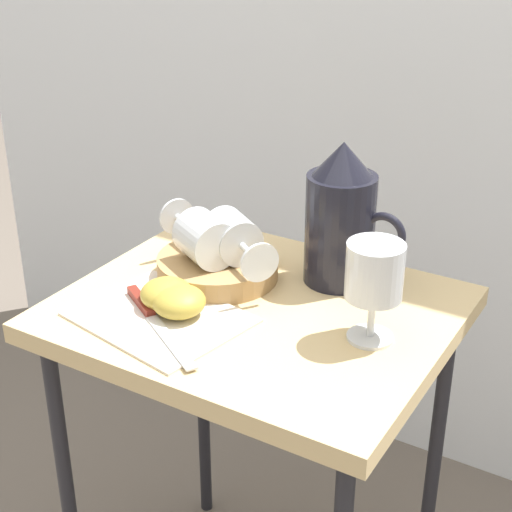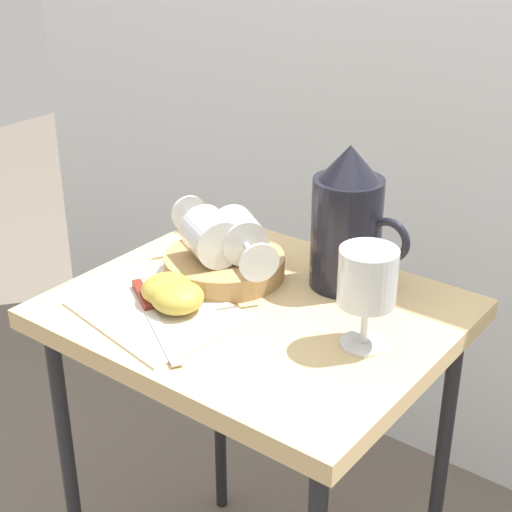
{
  "view_description": "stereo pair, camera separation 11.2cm",
  "coord_description": "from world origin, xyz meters",
  "px_view_note": "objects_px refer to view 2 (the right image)",
  "views": [
    {
      "loc": [
        0.52,
        -0.87,
        1.23
      ],
      "look_at": [
        0.0,
        0.0,
        0.74
      ],
      "focal_mm": 55.41,
      "sensor_mm": 36.0,
      "label": 1
    },
    {
      "loc": [
        0.61,
        -0.81,
        1.23
      ],
      "look_at": [
        0.0,
        0.0,
        0.74
      ],
      "focal_mm": 55.41,
      "sensor_mm": 36.0,
      "label": 2
    }
  ],
  "objects_px": {
    "wine_glass_tipped_near": "(240,236)",
    "apple_half_right": "(178,297)",
    "table": "(256,344)",
    "wine_glass_upright": "(369,281)",
    "apple_half_left": "(167,289)",
    "knife": "(149,308)",
    "basket_tray": "(224,265)",
    "pitcher": "(347,230)",
    "wine_glass_tipped_far": "(211,236)"
  },
  "relations": [
    {
      "from": "wine_glass_tipped_near",
      "to": "apple_half_right",
      "type": "height_order",
      "value": "wine_glass_tipped_near"
    },
    {
      "from": "basket_tray",
      "to": "apple_half_right",
      "type": "xyz_separation_m",
      "value": [
        0.02,
        -0.13,
        0.01
      ]
    },
    {
      "from": "basket_tray",
      "to": "apple_half_left",
      "type": "relative_size",
      "value": 2.47
    },
    {
      "from": "wine_glass_tipped_far",
      "to": "pitcher",
      "type": "bearing_deg",
      "value": 31.61
    },
    {
      "from": "table",
      "to": "wine_glass_tipped_far",
      "type": "xyz_separation_m",
      "value": [
        -0.11,
        0.03,
        0.14
      ]
    },
    {
      "from": "table",
      "to": "pitcher",
      "type": "bearing_deg",
      "value": 62.96
    },
    {
      "from": "table",
      "to": "apple_half_right",
      "type": "relative_size",
      "value": 8.63
    },
    {
      "from": "table",
      "to": "basket_tray",
      "type": "xyz_separation_m",
      "value": [
        -0.1,
        0.05,
        0.08
      ]
    },
    {
      "from": "pitcher",
      "to": "wine_glass_tipped_near",
      "type": "bearing_deg",
      "value": -150.33
    },
    {
      "from": "table",
      "to": "wine_glass_tipped_near",
      "type": "xyz_separation_m",
      "value": [
        -0.07,
        0.05,
        0.14
      ]
    },
    {
      "from": "wine_glass_upright",
      "to": "apple_half_right",
      "type": "bearing_deg",
      "value": -160.87
    },
    {
      "from": "wine_glass_tipped_near",
      "to": "pitcher",
      "type": "bearing_deg",
      "value": 29.67
    },
    {
      "from": "wine_glass_tipped_far",
      "to": "wine_glass_tipped_near",
      "type": "bearing_deg",
      "value": 38.74
    },
    {
      "from": "pitcher",
      "to": "wine_glass_upright",
      "type": "relative_size",
      "value": 1.58
    },
    {
      "from": "wine_glass_upright",
      "to": "apple_half_left",
      "type": "xyz_separation_m",
      "value": [
        -0.29,
        -0.08,
        -0.07
      ]
    },
    {
      "from": "basket_tray",
      "to": "pitcher",
      "type": "distance_m",
      "value": 0.2
    },
    {
      "from": "basket_tray",
      "to": "apple_half_right",
      "type": "height_order",
      "value": "apple_half_right"
    },
    {
      "from": "table",
      "to": "apple_half_left",
      "type": "xyz_separation_m",
      "value": [
        -0.1,
        -0.08,
        0.09
      ]
    },
    {
      "from": "basket_tray",
      "to": "knife",
      "type": "relative_size",
      "value": 0.92
    },
    {
      "from": "wine_glass_tipped_near",
      "to": "table",
      "type": "bearing_deg",
      "value": -36.67
    },
    {
      "from": "wine_glass_tipped_near",
      "to": "apple_half_right",
      "type": "relative_size",
      "value": 2.0
    },
    {
      "from": "wine_glass_tipped_near",
      "to": "apple_half_left",
      "type": "relative_size",
      "value": 2.0
    },
    {
      "from": "table",
      "to": "apple_half_left",
      "type": "distance_m",
      "value": 0.16
    },
    {
      "from": "apple_half_left",
      "to": "wine_glass_upright",
      "type": "bearing_deg",
      "value": 15.57
    },
    {
      "from": "basket_tray",
      "to": "knife",
      "type": "bearing_deg",
      "value": -93.6
    },
    {
      "from": "table",
      "to": "wine_glass_tipped_near",
      "type": "bearing_deg",
      "value": 143.33
    },
    {
      "from": "wine_glass_tipped_near",
      "to": "knife",
      "type": "xyz_separation_m",
      "value": [
        -0.03,
        -0.17,
        -0.06
      ]
    },
    {
      "from": "wine_glass_tipped_far",
      "to": "table",
      "type": "bearing_deg",
      "value": -13.79
    },
    {
      "from": "wine_glass_upright",
      "to": "pitcher",
      "type": "bearing_deg",
      "value": 130.58
    },
    {
      "from": "wine_glass_tipped_near",
      "to": "wine_glass_upright",
      "type": "bearing_deg",
      "value": -11.33
    },
    {
      "from": "wine_glass_tipped_near",
      "to": "apple_half_right",
      "type": "distance_m",
      "value": 0.15
    },
    {
      "from": "wine_glass_tipped_far",
      "to": "apple_half_left",
      "type": "distance_m",
      "value": 0.11
    },
    {
      "from": "apple_half_right",
      "to": "pitcher",
      "type": "bearing_deg",
      "value": 56.75
    },
    {
      "from": "apple_half_right",
      "to": "wine_glass_tipped_far",
      "type": "bearing_deg",
      "value": 105.58
    },
    {
      "from": "wine_glass_tipped_near",
      "to": "apple_half_right",
      "type": "bearing_deg",
      "value": -91.34
    },
    {
      "from": "apple_half_right",
      "to": "apple_half_left",
      "type": "bearing_deg",
      "value": 161.66
    },
    {
      "from": "apple_half_left",
      "to": "knife",
      "type": "xyz_separation_m",
      "value": [
        -0.0,
        -0.04,
        -0.02
      ]
    },
    {
      "from": "basket_tray",
      "to": "wine_glass_upright",
      "type": "height_order",
      "value": "wine_glass_upright"
    },
    {
      "from": "table",
      "to": "basket_tray",
      "type": "height_order",
      "value": "basket_tray"
    },
    {
      "from": "table",
      "to": "apple_half_right",
      "type": "height_order",
      "value": "apple_half_right"
    },
    {
      "from": "pitcher",
      "to": "apple_half_left",
      "type": "bearing_deg",
      "value": -129.41
    },
    {
      "from": "basket_tray",
      "to": "apple_half_left",
      "type": "bearing_deg",
      "value": -93.33
    },
    {
      "from": "wine_glass_upright",
      "to": "apple_half_left",
      "type": "height_order",
      "value": "wine_glass_upright"
    },
    {
      "from": "wine_glass_upright",
      "to": "wine_glass_tipped_far",
      "type": "relative_size",
      "value": 0.9
    },
    {
      "from": "basket_tray",
      "to": "knife",
      "type": "xyz_separation_m",
      "value": [
        -0.01,
        -0.16,
        -0.01
      ]
    },
    {
      "from": "pitcher",
      "to": "apple_half_right",
      "type": "xyz_separation_m",
      "value": [
        -0.14,
        -0.22,
        -0.07
      ]
    },
    {
      "from": "pitcher",
      "to": "wine_glass_tipped_far",
      "type": "height_order",
      "value": "pitcher"
    },
    {
      "from": "wine_glass_upright",
      "to": "wine_glass_tipped_near",
      "type": "bearing_deg",
      "value": 168.67
    },
    {
      "from": "wine_glass_upright",
      "to": "apple_half_right",
      "type": "xyz_separation_m",
      "value": [
        -0.26,
        -0.09,
        -0.07
      ]
    },
    {
      "from": "knife",
      "to": "wine_glass_tipped_far",
      "type": "bearing_deg",
      "value": 89.87
    }
  ]
}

